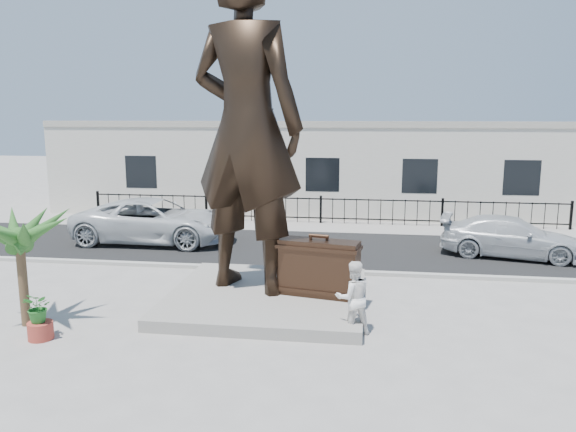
{
  "coord_description": "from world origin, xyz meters",
  "views": [
    {
      "loc": [
        2.12,
        -12.88,
        5.05
      ],
      "look_at": [
        0.0,
        2.0,
        2.3
      ],
      "focal_mm": 35.0,
      "sensor_mm": 36.0,
      "label": 1
    }
  ],
  "objects_px": {
    "statue": "(247,127)",
    "tourist": "(353,297)",
    "suitcase": "(319,268)",
    "car_white": "(154,221)"
  },
  "relations": [
    {
      "from": "statue",
      "to": "suitcase",
      "type": "relative_size",
      "value": 4.17
    },
    {
      "from": "car_white",
      "to": "statue",
      "type": "bearing_deg",
      "value": -139.6
    },
    {
      "from": "statue",
      "to": "suitcase",
      "type": "bearing_deg",
      "value": -173.18
    },
    {
      "from": "statue",
      "to": "car_white",
      "type": "height_order",
      "value": "statue"
    },
    {
      "from": "statue",
      "to": "car_white",
      "type": "bearing_deg",
      "value": -31.53
    },
    {
      "from": "statue",
      "to": "suitcase",
      "type": "xyz_separation_m",
      "value": [
        1.98,
        -0.41,
        -3.66
      ]
    },
    {
      "from": "statue",
      "to": "tourist",
      "type": "distance_m",
      "value": 5.31
    },
    {
      "from": "tourist",
      "to": "statue",
      "type": "bearing_deg",
      "value": -55.52
    },
    {
      "from": "suitcase",
      "to": "statue",
      "type": "bearing_deg",
      "value": 179.96
    },
    {
      "from": "statue",
      "to": "tourist",
      "type": "xyz_separation_m",
      "value": [
        2.94,
        -2.19,
        -3.84
      ]
    }
  ]
}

